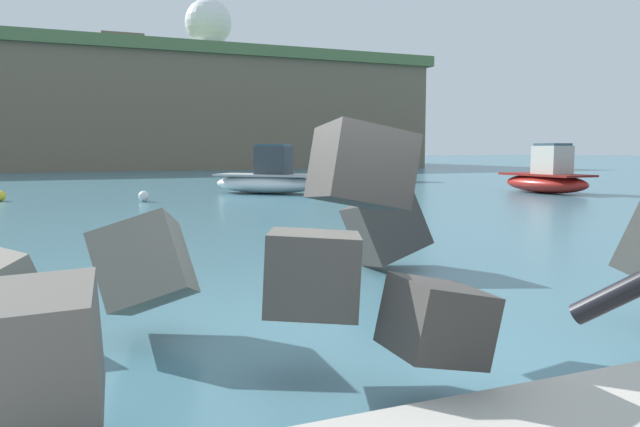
{
  "coord_description": "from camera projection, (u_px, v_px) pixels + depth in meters",
  "views": [
    {
      "loc": [
        -2.91,
        -5.49,
        2.07
      ],
      "look_at": [
        -0.35,
        0.5,
        1.4
      ],
      "focal_mm": 34.5,
      "sensor_mm": 36.0,
      "label": 1
    }
  ],
  "objects": [
    {
      "name": "ground_plane",
      "position": [
        370.0,
        351.0,
        6.37
      ],
      "size": [
        400.0,
        400.0,
        0.0
      ],
      "primitive_type": "plane",
      "color": "#42707F"
    },
    {
      "name": "breakwater_jetty",
      "position": [
        265.0,
        241.0,
        7.06
      ],
      "size": [
        32.17,
        7.32,
        3.09
      ],
      "color": "slate",
      "rests_on": "ground"
    },
    {
      "name": "boat_near_left",
      "position": [
        384.0,
        170.0,
        41.55
      ],
      "size": [
        3.22,
        5.53,
        2.35
      ],
      "color": "beige",
      "rests_on": "ground"
    },
    {
      "name": "boat_near_centre",
      "position": [
        547.0,
        178.0,
        29.71
      ],
      "size": [
        2.27,
        4.94,
        2.39
      ],
      "color": "maroon",
      "rests_on": "ground"
    },
    {
      "name": "boat_mid_left",
      "position": [
        268.0,
        178.0,
        29.32
      ],
      "size": [
        5.19,
        4.98,
        2.36
      ],
      "color": "white",
      "rests_on": "ground"
    },
    {
      "name": "mooring_buoy_inner",
      "position": [
        144.0,
        196.0,
        24.72
      ],
      "size": [
        0.44,
        0.44,
        0.44
      ],
      "color": "silver",
      "rests_on": "ground"
    },
    {
      "name": "mooring_buoy_middle",
      "position": [
        0.0,
        196.0,
        24.95
      ],
      "size": [
        0.44,
        0.44,
        0.44
      ],
      "color": "yellow",
      "rests_on": "ground"
    },
    {
      "name": "headland_bluff",
      "position": [
        58.0,
        114.0,
        76.51
      ],
      "size": [
        82.06,
        42.9,
        13.08
      ],
      "color": "#756651",
      "rests_on": "ground"
    },
    {
      "name": "radar_dome",
      "position": [
        209.0,
        32.0,
        84.99
      ],
      "size": [
        6.43,
        6.43,
        9.73
      ],
      "color": "silver",
      "rests_on": "headland_bluff"
    },
    {
      "name": "station_building_west",
      "position": [
        80.0,
        53.0,
        85.19
      ],
      "size": [
        5.25,
        4.34,
        4.67
      ],
      "color": "beige",
      "rests_on": "headland_bluff"
    },
    {
      "name": "station_building_central",
      "position": [
        121.0,
        54.0,
        86.59
      ],
      "size": [
        5.66,
        6.51,
        4.97
      ],
      "color": "silver",
      "rests_on": "headland_bluff"
    }
  ]
}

